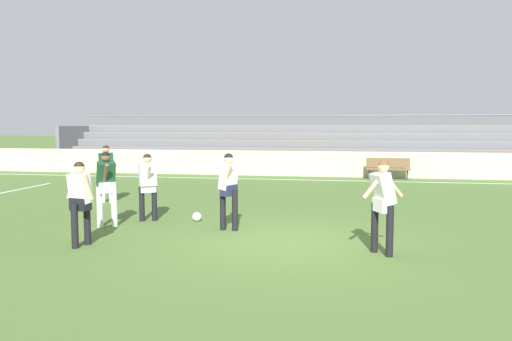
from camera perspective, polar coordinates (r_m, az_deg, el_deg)
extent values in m
plane|color=#4C6B30|center=(10.00, 3.03, -8.14)|extent=(160.00, 160.00, 0.00)
cube|color=white|center=(20.84, 6.69, -1.09)|extent=(44.00, 0.12, 0.01)
cube|color=white|center=(19.43, -25.97, -2.07)|extent=(0.12, 4.40, 0.01)
cube|color=beige|center=(22.27, 6.93, 0.76)|extent=(48.00, 0.16, 1.12)
cube|color=#897051|center=(23.32, 6.03, 0.50)|extent=(25.45, 0.36, 0.08)
cube|color=slate|center=(23.14, 5.99, 0.00)|extent=(25.45, 0.04, 0.37)
cube|color=#897051|center=(23.90, 6.14, 1.51)|extent=(25.45, 0.36, 0.08)
cube|color=slate|center=(23.72, 6.11, 1.03)|extent=(25.45, 0.04, 0.37)
cube|color=#897051|center=(24.49, 6.25, 2.47)|extent=(25.45, 0.36, 0.08)
cube|color=slate|center=(24.30, 6.21, 2.01)|extent=(25.45, 0.04, 0.37)
cube|color=#897051|center=(25.09, 6.35, 3.38)|extent=(25.45, 0.36, 0.08)
cube|color=slate|center=(24.90, 6.31, 2.94)|extent=(25.45, 0.04, 0.37)
cube|color=#897051|center=(25.69, 6.44, 4.25)|extent=(25.45, 0.36, 0.08)
cube|color=slate|center=(25.50, 6.41, 3.82)|extent=(25.45, 0.04, 0.37)
cube|color=#897051|center=(26.30, 6.53, 5.08)|extent=(25.45, 0.36, 0.08)
cube|color=slate|center=(26.10, 6.50, 4.67)|extent=(25.45, 0.04, 0.37)
cube|color=slate|center=(28.54, -19.94, 2.58)|extent=(0.20, 3.43, 2.22)
cylinder|color=slate|center=(26.55, 6.58, 6.26)|extent=(25.45, 0.06, 0.06)
cube|color=brown|center=(21.53, 14.89, 0.16)|extent=(1.80, 0.40, 0.06)
cube|color=brown|center=(21.69, 14.87, 0.86)|extent=(1.80, 0.05, 0.40)
cylinder|color=#47474C|center=(21.50, 12.81, -0.40)|extent=(0.07, 0.07, 0.45)
cylinder|color=#47474C|center=(21.64, 16.94, -0.46)|extent=(0.07, 0.07, 0.45)
cylinder|color=black|center=(12.29, -12.93, -3.75)|extent=(0.13, 0.13, 0.84)
cylinder|color=black|center=(12.30, -11.55, -3.71)|extent=(0.13, 0.13, 0.84)
cube|color=white|center=(12.24, -12.27, -1.88)|extent=(0.42, 0.38, 0.24)
cube|color=white|center=(12.20, -12.30, -0.49)|extent=(0.50, 0.49, 0.59)
cylinder|color=beige|center=(12.40, -12.42, -0.22)|extent=(0.28, 0.36, 0.46)
cylinder|color=beige|center=(12.00, -12.19, -0.40)|extent=(0.28, 0.36, 0.46)
sphere|color=beige|center=(12.17, -12.34, 1.32)|extent=(0.21, 0.21, 0.21)
sphere|color=black|center=(12.17, -12.34, 1.42)|extent=(0.20, 0.20, 0.20)
cylinder|color=black|center=(10.93, -2.43, -4.55)|extent=(0.13, 0.13, 0.91)
cylinder|color=black|center=(11.02, -3.81, -4.47)|extent=(0.13, 0.13, 0.91)
cube|color=#232847|center=(10.90, -3.14, -2.26)|extent=(0.36, 0.42, 0.24)
cube|color=white|center=(10.87, -3.14, -0.69)|extent=(0.44, 0.47, 0.59)
cylinder|color=#D6A884|center=(10.67, -3.35, -0.60)|extent=(0.29, 0.20, 0.50)
cylinder|color=#D6A884|center=(11.06, -2.95, -0.39)|extent=(0.29, 0.20, 0.50)
sphere|color=#D6A884|center=(10.83, -3.15, 1.34)|extent=(0.21, 0.21, 0.21)
sphere|color=black|center=(10.83, -3.15, 1.45)|extent=(0.20, 0.20, 0.20)
cylinder|color=black|center=(10.22, -18.74, -5.72)|extent=(0.13, 0.13, 0.84)
cylinder|color=black|center=(9.99, -20.03, -6.02)|extent=(0.13, 0.13, 0.84)
cube|color=black|center=(10.04, -19.45, -3.63)|extent=(0.40, 0.30, 0.24)
cube|color=white|center=(10.00, -19.50, -1.93)|extent=(0.44, 0.37, 0.58)
cylinder|color=beige|center=(9.84, -18.67, -1.79)|extent=(0.13, 0.27, 0.51)
cylinder|color=beige|center=(10.14, -20.32, -1.64)|extent=(0.13, 0.27, 0.51)
sphere|color=beige|center=(9.96, -19.57, 0.27)|extent=(0.21, 0.21, 0.21)
sphere|color=black|center=(9.95, -19.57, 0.39)|extent=(0.20, 0.20, 0.20)
cylinder|color=black|center=(9.37, 13.42, -6.35)|extent=(0.13, 0.13, 0.91)
cylinder|color=black|center=(9.11, 15.05, -6.71)|extent=(0.13, 0.13, 0.91)
cube|color=white|center=(9.16, 14.29, -3.86)|extent=(0.35, 0.42, 0.24)
cube|color=white|center=(9.12, 14.33, -1.99)|extent=(0.49, 0.50, 0.60)
cylinder|color=#D6A884|center=(9.24, 15.43, -1.69)|extent=(0.39, 0.24, 0.44)
cylinder|color=#D6A884|center=(8.99, 13.21, -1.83)|extent=(0.39, 0.24, 0.44)
sphere|color=#D6A884|center=(9.08, 14.39, 0.42)|extent=(0.21, 0.21, 0.21)
sphere|color=brown|center=(9.08, 14.39, 0.55)|extent=(0.20, 0.20, 0.20)
cylinder|color=white|center=(11.80, -15.91, -3.97)|extent=(0.13, 0.13, 0.92)
cylinder|color=white|center=(11.82, -17.44, -4.00)|extent=(0.13, 0.13, 0.92)
cube|color=white|center=(11.74, -16.73, -1.86)|extent=(0.42, 0.39, 0.24)
cube|color=#194228|center=(11.71, -16.77, -0.40)|extent=(0.53, 0.53, 0.60)
cylinder|color=brown|center=(11.50, -16.83, -0.31)|extent=(0.30, 0.36, 0.45)
cylinder|color=brown|center=(11.91, -16.73, -0.13)|extent=(0.30, 0.36, 0.45)
sphere|color=brown|center=(11.68, -16.82, 1.48)|extent=(0.21, 0.21, 0.21)
sphere|color=black|center=(11.68, -16.83, 1.58)|extent=(0.20, 0.20, 0.20)
cylinder|color=white|center=(15.50, -17.12, -1.83)|extent=(0.13, 0.13, 0.92)
cylinder|color=white|center=(15.43, -16.24, -1.83)|extent=(0.13, 0.13, 0.92)
cube|color=black|center=(15.42, -16.72, -0.21)|extent=(0.41, 0.40, 0.24)
cube|color=#194228|center=(15.39, -16.75, 0.90)|extent=(0.48, 0.48, 0.59)
cylinder|color=#D6A884|center=(15.58, -16.76, 1.09)|extent=(0.33, 0.35, 0.43)
cylinder|color=#D6A884|center=(15.20, -16.75, 0.99)|extent=(0.33, 0.35, 0.43)
sphere|color=#D6A884|center=(15.37, -16.79, 2.33)|extent=(0.21, 0.21, 0.21)
sphere|color=black|center=(15.37, -16.79, 2.41)|extent=(0.20, 0.20, 0.20)
sphere|color=white|center=(12.09, -6.78, -5.28)|extent=(0.22, 0.22, 0.22)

